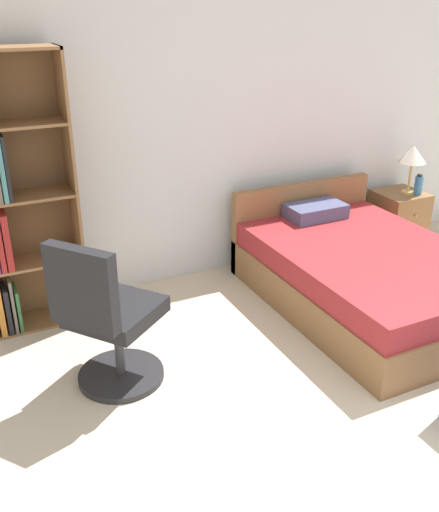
{
  "coord_description": "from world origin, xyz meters",
  "views": [
    {
      "loc": [
        -2.08,
        -0.97,
        2.22
      ],
      "look_at": [
        -0.65,
        1.98,
        0.73
      ],
      "focal_mm": 40.0,
      "sensor_mm": 36.0,
      "label": 1
    }
  ],
  "objects_px": {
    "table_lamp": "(413,156)",
    "water_bottle": "(419,185)",
    "nightstand": "(397,219)",
    "bed": "(362,273)",
    "bookshelf": "(1,197)",
    "office_chair": "(107,321)"
  },
  "relations": [
    {
      "from": "office_chair",
      "to": "table_lamp",
      "type": "relative_size",
      "value": 2.26
    },
    {
      "from": "office_chair",
      "to": "water_bottle",
      "type": "relative_size",
      "value": 5.26
    },
    {
      "from": "bed",
      "to": "nightstand",
      "type": "relative_size",
      "value": 3.71
    },
    {
      "from": "table_lamp",
      "to": "water_bottle",
      "type": "distance_m",
      "value": 0.28
    },
    {
      "from": "office_chair",
      "to": "nightstand",
      "type": "relative_size",
      "value": 1.9
    },
    {
      "from": "bed",
      "to": "water_bottle",
      "type": "xyz_separation_m",
      "value": [
        1.15,
        0.67,
        0.37
      ]
    },
    {
      "from": "bookshelf",
      "to": "table_lamp",
      "type": "height_order",
      "value": "bookshelf"
    },
    {
      "from": "bed",
      "to": "water_bottle",
      "type": "bearing_deg",
      "value": 30.41
    },
    {
      "from": "bed",
      "to": "nightstand",
      "type": "bearing_deg",
      "value": 36.65
    },
    {
      "from": "bed",
      "to": "nightstand",
      "type": "distance_m",
      "value": 1.31
    },
    {
      "from": "table_lamp",
      "to": "water_bottle",
      "type": "relative_size",
      "value": 2.33
    },
    {
      "from": "office_chair",
      "to": "table_lamp",
      "type": "distance_m",
      "value": 3.33
    },
    {
      "from": "bed",
      "to": "nightstand",
      "type": "height_order",
      "value": "bed"
    },
    {
      "from": "bed",
      "to": "water_bottle",
      "type": "distance_m",
      "value": 1.38
    },
    {
      "from": "bookshelf",
      "to": "office_chair",
      "type": "height_order",
      "value": "bookshelf"
    },
    {
      "from": "nightstand",
      "to": "table_lamp",
      "type": "height_order",
      "value": "table_lamp"
    },
    {
      "from": "bed",
      "to": "water_bottle",
      "type": "relative_size",
      "value": 10.28
    },
    {
      "from": "table_lamp",
      "to": "office_chair",
      "type": "bearing_deg",
      "value": -163.62
    },
    {
      "from": "bookshelf",
      "to": "office_chair",
      "type": "xyz_separation_m",
      "value": [
        0.41,
        -0.99,
        -0.54
      ]
    },
    {
      "from": "table_lamp",
      "to": "water_bottle",
      "type": "xyz_separation_m",
      "value": [
        0.06,
        -0.07,
        -0.27
      ]
    },
    {
      "from": "office_chair",
      "to": "bookshelf",
      "type": "bearing_deg",
      "value": 112.19
    },
    {
      "from": "nightstand",
      "to": "table_lamp",
      "type": "distance_m",
      "value": 0.63
    }
  ]
}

